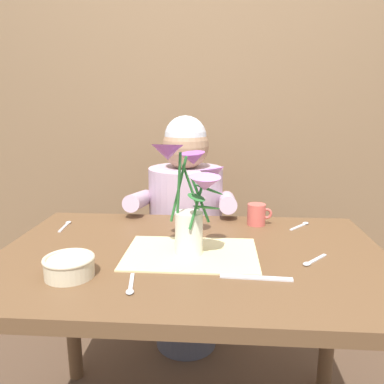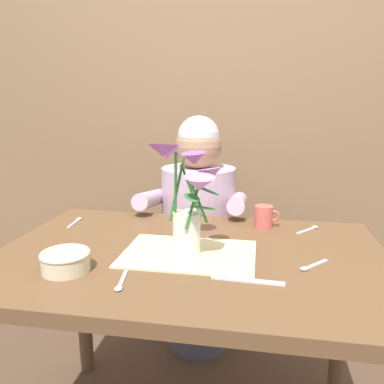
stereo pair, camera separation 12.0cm
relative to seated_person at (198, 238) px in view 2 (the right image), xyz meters
name	(u,v)px [view 2 (the right image)]	position (x,y,z in m)	size (l,w,h in m)	color
wood_panel_backdrop	(224,91)	(0.07, 0.43, 0.69)	(4.00, 0.10, 2.50)	brown
dining_table	(190,281)	(0.07, -0.62, 0.08)	(1.20, 0.80, 0.74)	brown
seated_person	(198,238)	(0.00, 0.00, 0.00)	(0.45, 0.47, 1.14)	#4C4C56
striped_placemat	(189,254)	(0.07, -0.63, 0.18)	(0.40, 0.28, 0.01)	beige
flower_vase	(187,196)	(0.07, -0.64, 0.36)	(0.23, 0.28, 0.34)	silver
ceramic_bowl	(66,261)	(-0.24, -0.81, 0.21)	(0.14, 0.14, 0.06)	beige
dinner_knife	(248,280)	(0.25, -0.79, 0.18)	(0.19, 0.02, 0.01)	silver
coffee_cup	(264,216)	(0.30, -0.32, 0.22)	(0.09, 0.07, 0.08)	#CC564C
spoon_0	(76,221)	(-0.42, -0.38, 0.18)	(0.02, 0.12, 0.01)	silver
spoon_1	(120,284)	(-0.06, -0.86, 0.18)	(0.03, 0.12, 0.01)	silver
spoon_2	(310,267)	(0.42, -0.67, 0.18)	(0.09, 0.10, 0.01)	silver
spoon_3	(311,229)	(0.47, -0.32, 0.18)	(0.09, 0.10, 0.01)	silver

